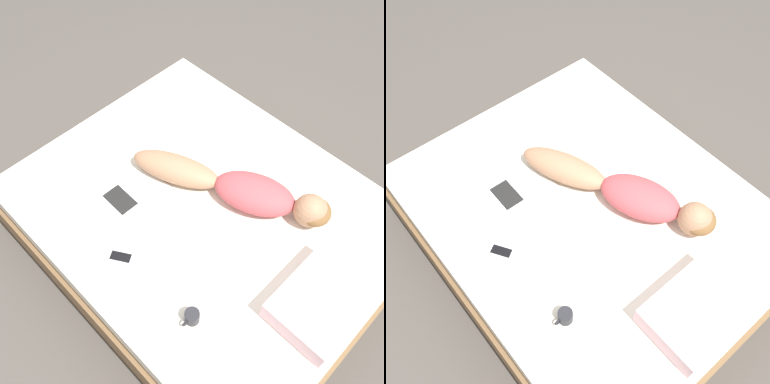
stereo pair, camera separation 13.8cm
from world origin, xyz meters
TOP-DOWN VIEW (x-y plane):
  - ground_plane at (0.00, 0.00)m, footprint 12.00×12.00m
  - bed at (0.00, 0.00)m, footprint 1.89×2.34m
  - person at (-0.20, 0.11)m, footprint 0.70×1.29m
  - open_magazine at (0.26, -0.41)m, footprint 0.40×0.30m
  - coffee_mug at (0.58, 0.47)m, footprint 0.11×0.08m
  - cell_phone at (0.62, -0.09)m, footprint 0.14×0.16m
  - pillow at (0.04, 0.90)m, footprint 0.53×0.39m

SIDE VIEW (x-z plane):
  - ground_plane at x=0.00m, z-range 0.00..0.00m
  - bed at x=0.00m, z-range 0.00..0.47m
  - open_magazine at x=0.26m, z-range 0.47..0.48m
  - cell_phone at x=0.62m, z-range 0.47..0.48m
  - coffee_mug at x=0.58m, z-range 0.47..0.56m
  - pillow at x=0.04m, z-range 0.47..0.61m
  - person at x=-0.20m, z-range 0.46..0.66m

